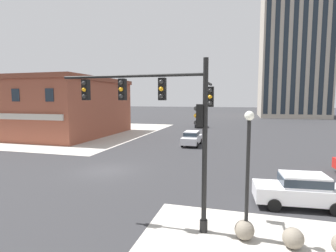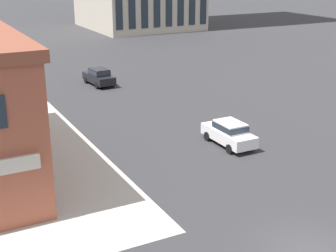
{
  "view_description": "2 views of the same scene",
  "coord_description": "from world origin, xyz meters",
  "px_view_note": "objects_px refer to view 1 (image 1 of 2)",
  "views": [
    {
      "loc": [
        9.73,
        -17.78,
        5.41
      ],
      "look_at": [
        3.16,
        5.9,
        2.89
      ],
      "focal_mm": 28.56,
      "sensor_mm": 36.0,
      "label": 1
    },
    {
      "loc": [
        -14.05,
        -13.27,
        12.13
      ],
      "look_at": [
        -0.69,
        12.1,
        2.27
      ],
      "focal_mm": 52.28,
      "sensor_mm": 36.0,
      "label": 2
    }
  ],
  "objects_px": {
    "traffic_signal_main": "(172,117)",
    "bollard_sphere_curb_a": "(244,230)",
    "car_main_southbound_near": "(301,189)",
    "car_main_southbound_far": "(200,123)",
    "bollard_sphere_curb_b": "(293,238)",
    "car_cross_eastbound": "(192,138)",
    "street_lamp_corner_near": "(248,159)"
  },
  "relations": [
    {
      "from": "bollard_sphere_curb_a",
      "to": "car_cross_eastbound",
      "type": "xyz_separation_m",
      "value": [
        -5.75,
        19.98,
        0.54
      ]
    },
    {
      "from": "traffic_signal_main",
      "to": "car_main_southbound_near",
      "type": "xyz_separation_m",
      "value": [
        5.73,
        3.63,
        -3.75
      ]
    },
    {
      "from": "bollard_sphere_curb_a",
      "to": "street_lamp_corner_near",
      "type": "xyz_separation_m",
      "value": [
        0.05,
        0.02,
        2.77
      ]
    },
    {
      "from": "bollard_sphere_curb_a",
      "to": "bollard_sphere_curb_b",
      "type": "bearing_deg",
      "value": -5.43
    },
    {
      "from": "bollard_sphere_curb_a",
      "to": "bollard_sphere_curb_b",
      "type": "distance_m",
      "value": 1.7
    },
    {
      "from": "traffic_signal_main",
      "to": "bollard_sphere_curb_b",
      "type": "bearing_deg",
      "value": -6.19
    },
    {
      "from": "traffic_signal_main",
      "to": "bollard_sphere_curb_a",
      "type": "distance_m",
      "value": 5.24
    },
    {
      "from": "bollard_sphere_curb_a",
      "to": "car_cross_eastbound",
      "type": "height_order",
      "value": "car_cross_eastbound"
    },
    {
      "from": "traffic_signal_main",
      "to": "car_main_southbound_near",
      "type": "relative_size",
      "value": 1.54
    },
    {
      "from": "traffic_signal_main",
      "to": "car_cross_eastbound",
      "type": "bearing_deg",
      "value": 97.99
    },
    {
      "from": "car_main_southbound_far",
      "to": "car_cross_eastbound",
      "type": "distance_m",
      "value": 20.12
    },
    {
      "from": "bollard_sphere_curb_a",
      "to": "street_lamp_corner_near",
      "type": "height_order",
      "value": "street_lamp_corner_near"
    },
    {
      "from": "bollard_sphere_curb_b",
      "to": "car_main_southbound_far",
      "type": "bearing_deg",
      "value": 103.24
    },
    {
      "from": "car_main_southbound_near",
      "to": "car_main_southbound_far",
      "type": "relative_size",
      "value": 1.01
    },
    {
      "from": "bollard_sphere_curb_b",
      "to": "car_cross_eastbound",
      "type": "xyz_separation_m",
      "value": [
        -7.44,
        20.14,
        0.54
      ]
    },
    {
      "from": "bollard_sphere_curb_a",
      "to": "bollard_sphere_curb_b",
      "type": "relative_size",
      "value": 1.0
    },
    {
      "from": "bollard_sphere_curb_b",
      "to": "car_main_southbound_far",
      "type": "height_order",
      "value": "car_main_southbound_far"
    },
    {
      "from": "bollard_sphere_curb_a",
      "to": "car_main_southbound_near",
      "type": "bearing_deg",
      "value": 55.47
    },
    {
      "from": "street_lamp_corner_near",
      "to": "car_main_southbound_far",
      "type": "bearing_deg",
      "value": 101.05
    },
    {
      "from": "traffic_signal_main",
      "to": "street_lamp_corner_near",
      "type": "xyz_separation_m",
      "value": [
        3.04,
        -0.32,
        -1.52
      ]
    },
    {
      "from": "street_lamp_corner_near",
      "to": "car_main_southbound_far",
      "type": "height_order",
      "value": "street_lamp_corner_near"
    },
    {
      "from": "traffic_signal_main",
      "to": "bollard_sphere_curb_b",
      "type": "height_order",
      "value": "traffic_signal_main"
    },
    {
      "from": "bollard_sphere_curb_a",
      "to": "street_lamp_corner_near",
      "type": "relative_size",
      "value": 0.15
    },
    {
      "from": "traffic_signal_main",
      "to": "bollard_sphere_curb_a",
      "type": "relative_size",
      "value": 9.26
    },
    {
      "from": "traffic_signal_main",
      "to": "car_cross_eastbound",
      "type": "distance_m",
      "value": 20.17
    },
    {
      "from": "car_main_southbound_near",
      "to": "car_main_southbound_far",
      "type": "xyz_separation_m",
      "value": [
        -10.49,
        36.02,
        0.0
      ]
    },
    {
      "from": "bollard_sphere_curb_b",
      "to": "car_main_southbound_near",
      "type": "bearing_deg",
      "value": 75.88
    },
    {
      "from": "street_lamp_corner_near",
      "to": "bollard_sphere_curb_a",
      "type": "bearing_deg",
      "value": -154.53
    },
    {
      "from": "car_main_southbound_near",
      "to": "car_cross_eastbound",
      "type": "height_order",
      "value": "same"
    },
    {
      "from": "car_main_southbound_far",
      "to": "bollard_sphere_curb_a",
      "type": "bearing_deg",
      "value": -79.03
    },
    {
      "from": "bollard_sphere_curb_a",
      "to": "car_main_southbound_near",
      "type": "distance_m",
      "value": 4.86
    },
    {
      "from": "bollard_sphere_curb_a",
      "to": "street_lamp_corner_near",
      "type": "bearing_deg",
      "value": 25.47
    }
  ]
}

